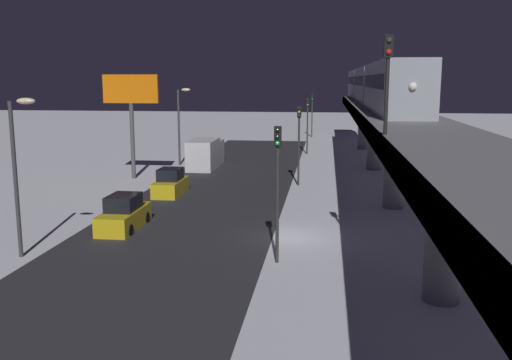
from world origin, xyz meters
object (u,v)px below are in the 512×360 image
object	(u,v)px
traffic_light_far	(308,118)
sedan_yellow_2	(170,184)
traffic_light_distant	(312,109)
rail_signal	(388,67)
commercial_billboard	(131,99)
traffic_light_mid	(299,134)
box_truck	(206,154)
sedan_yellow	(124,215)
traffic_light_near	(277,175)
subway_train	(373,84)

from	to	relation	value
traffic_light_far	sedan_yellow_2	bearing A→B (deg)	69.26
traffic_light_far	traffic_light_distant	size ratio (longest dim) A/B	1.00
rail_signal	commercial_billboard	bearing A→B (deg)	-50.54
traffic_light_mid	commercial_billboard	xyz separation A→B (m)	(14.39, -1.64, 2.63)
rail_signal	traffic_light_far	size ratio (longest dim) A/B	0.62
commercial_billboard	traffic_light_far	bearing A→B (deg)	-128.49
sedan_yellow_2	traffic_light_distant	size ratio (longest dim) A/B	0.65
rail_signal	box_truck	size ratio (longest dim) A/B	0.54
sedan_yellow	traffic_light_near	bearing A→B (deg)	151.31
sedan_yellow_2	traffic_light_distant	world-z (taller)	traffic_light_distant
subway_train	rail_signal	xyz separation A→B (m)	(2.15, 35.40, 0.95)
rail_signal	traffic_light_near	size ratio (longest dim) A/B	0.62
traffic_light_near	traffic_light_distant	distance (m)	59.21
box_truck	traffic_light_mid	world-z (taller)	traffic_light_mid
subway_train	sedan_yellow_2	xyz separation A→B (m)	(16.02, 18.82, -7.22)
sedan_yellow_2	commercial_billboard	distance (m)	10.20
box_truck	traffic_light_distant	world-z (taller)	traffic_light_distant
traffic_light_mid	traffic_light_near	bearing A→B (deg)	90.00
traffic_light_near	traffic_light_mid	xyz separation A→B (m)	(0.00, -19.74, 0.00)
box_truck	traffic_light_far	bearing A→B (deg)	-130.33
rail_signal	traffic_light_mid	bearing A→B (deg)	-77.93
traffic_light_near	traffic_light_far	size ratio (longest dim) A/B	1.00
subway_train	sedan_yellow_2	bearing A→B (deg)	49.60
rail_signal	sedan_yellow	size ratio (longest dim) A/B	0.85
traffic_light_mid	commercial_billboard	bearing A→B (deg)	-6.49
traffic_light_distant	box_truck	bearing A→B (deg)	72.92
sedan_yellow	box_truck	xyz separation A→B (m)	(0.20, -23.19, 0.56)
box_truck	traffic_light_far	distance (m)	14.95
subway_train	sedan_yellow_2	distance (m)	25.75
rail_signal	sedan_yellow	xyz separation A→B (m)	(13.88, -6.76, -8.18)
box_truck	traffic_light_mid	bearing A→B (deg)	138.02
traffic_light_near	traffic_light_distant	size ratio (longest dim) A/B	1.00
traffic_light_distant	commercial_billboard	bearing A→B (deg)	69.17
sedan_yellow	box_truck	bearing A→B (deg)	-89.51
sedan_yellow	traffic_light_far	bearing A→B (deg)	-105.14
box_truck	commercial_billboard	size ratio (longest dim) A/B	0.83
traffic_light_near	box_truck	bearing A→B (deg)	-71.43
traffic_light_distant	sedan_yellow_2	bearing A→B (deg)	78.14
traffic_light_mid	traffic_light_far	bearing A→B (deg)	-90.00
sedan_yellow	traffic_light_mid	xyz separation A→B (m)	(-9.30, -14.65, 3.41)
traffic_light_far	traffic_light_mid	bearing A→B (deg)	90.00
traffic_light_far	box_truck	bearing A→B (deg)	49.67
sedan_yellow	traffic_light_distant	world-z (taller)	traffic_light_distant
rail_signal	sedan_yellow_2	world-z (taller)	rail_signal
rail_signal	box_truck	bearing A→B (deg)	-64.83
subway_train	traffic_light_mid	distance (m)	15.99
sedan_yellow_2	box_truck	world-z (taller)	box_truck
traffic_light_near	subway_train	bearing A→B (deg)	-101.27
rail_signal	sedan_yellow	bearing A→B (deg)	-25.97
sedan_yellow_2	traffic_light_far	distance (m)	26.49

